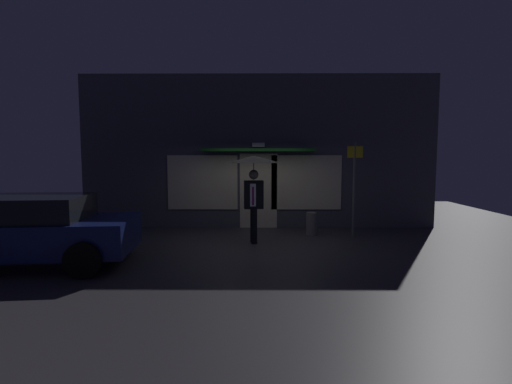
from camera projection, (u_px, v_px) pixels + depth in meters
name	position (u px, v px, depth m)	size (l,w,h in m)	color
ground_plane	(258.00, 244.00, 9.19)	(18.00, 18.00, 0.00)	#38353A
building_facade	(258.00, 153.00, 11.32)	(10.47, 1.00, 4.51)	#4C4C56
person_with_umbrella	(254.00, 173.00, 9.21)	(1.28, 1.28, 2.13)	black
parked_car	(25.00, 230.00, 7.30)	(4.15, 2.32, 1.36)	navy
street_sign_post	(354.00, 184.00, 9.97)	(0.40, 0.07, 2.48)	#595B60
sidewalk_bollard	(311.00, 224.00, 10.27)	(0.28, 0.28, 0.61)	slate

